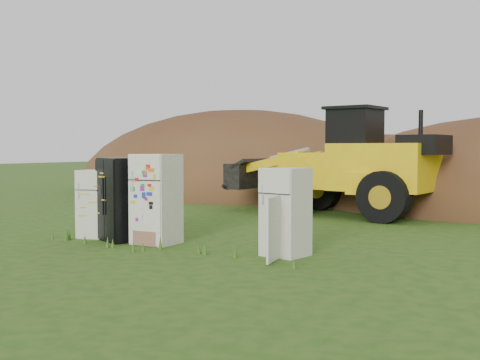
% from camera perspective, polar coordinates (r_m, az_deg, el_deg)
% --- Properties ---
extents(ground, '(120.00, 120.00, 0.00)m').
position_cam_1_polar(ground, '(12.61, -5.54, -6.23)').
color(ground, '#264D14').
rests_on(ground, ground).
extents(fridge_leftmost, '(0.84, 0.82, 1.53)m').
position_cam_1_polar(fridge_leftmost, '(14.01, -13.54, -2.21)').
color(fridge_leftmost, white).
rests_on(fridge_leftmost, ground).
extents(fridge_black_side, '(1.17, 1.07, 1.82)m').
position_cam_1_polar(fridge_black_side, '(13.43, -11.18, -1.80)').
color(fridge_black_side, black).
rests_on(fridge_black_side, ground).
extents(fridge_sticker, '(0.85, 0.79, 1.90)m').
position_cam_1_polar(fridge_sticker, '(12.84, -7.93, -1.80)').
color(fridge_sticker, white).
rests_on(fridge_sticker, ground).
extents(fridge_open_door, '(0.87, 0.82, 1.66)m').
position_cam_1_polar(fridge_open_door, '(11.34, 4.34, -3.04)').
color(fridge_open_door, white).
rests_on(fridge_open_door, ground).
extents(wheel_loader, '(7.00, 3.47, 3.26)m').
position_cam_1_polar(wheel_loader, '(18.62, 8.55, 1.77)').
color(wheel_loader, yellow).
rests_on(wheel_loader, ground).
extents(dirt_mound_left, '(16.10, 12.07, 7.57)m').
position_cam_1_polar(dirt_mound_left, '(27.71, -0.35, -1.18)').
color(dirt_mound_left, '#482917').
rests_on(dirt_mound_left, ground).
extents(dirt_mound_back, '(17.52, 11.68, 5.39)m').
position_cam_1_polar(dirt_mound_back, '(28.93, 12.85, -1.08)').
color(dirt_mound_back, '#482917').
rests_on(dirt_mound_back, ground).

